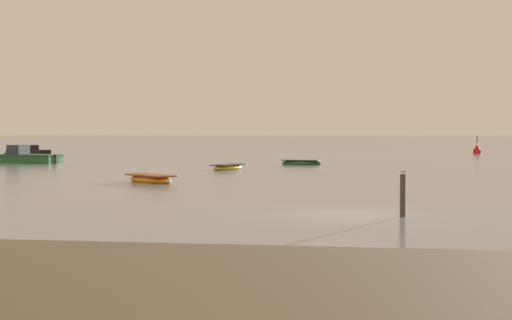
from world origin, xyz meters
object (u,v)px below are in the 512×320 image
object	(u,v)px
rowboat_moored_2	(301,163)
motorboat_moored_3	(34,152)
motorboat_moored_0	(21,159)
channel_buoy	(477,150)
rowboat_moored_3	(150,179)
mooring_post_right	(403,195)
rowboat_moored_1	(228,167)

from	to	relation	value
rowboat_moored_2	motorboat_moored_3	world-z (taller)	motorboat_moored_3
rowboat_moored_2	motorboat_moored_0	bearing A→B (deg)	-163.99
motorboat_moored_0	motorboat_moored_3	distance (m)	26.94
rowboat_moored_2	channel_buoy	distance (m)	37.71
motorboat_moored_0	rowboat_moored_3	bearing A→B (deg)	139.64
rowboat_moored_2	rowboat_moored_3	world-z (taller)	rowboat_moored_3
channel_buoy	motorboat_moored_3	bearing A→B (deg)	-169.83
motorboat_moored_0	motorboat_moored_3	xyz separation A→B (m)	(-10.07, 24.98, -0.11)
channel_buoy	mooring_post_right	xyz separation A→B (m)	(-9.64, -73.52, 0.25)
rowboat_moored_2	mooring_post_right	distance (m)	40.68
rowboat_moored_3	motorboat_moored_3	world-z (taller)	motorboat_moored_3
motorboat_moored_3	channel_buoy	distance (m)	52.03
channel_buoy	mooring_post_right	world-z (taller)	channel_buoy
rowboat_moored_3	channel_buoy	bearing A→B (deg)	111.64
motorboat_moored_3	mooring_post_right	size ratio (longest dim) A/B	2.60
rowboat_moored_3	channel_buoy	distance (m)	62.01
rowboat_moored_1	rowboat_moored_2	size ratio (longest dim) A/B	1.00
motorboat_moored_3	mooring_post_right	bearing A→B (deg)	155.49
rowboat_moored_3	motorboat_moored_3	xyz separation A→B (m)	(-28.43, 48.49, 0.08)
rowboat_moored_2	channel_buoy	bearing A→B (deg)	77.37
rowboat_moored_1	channel_buoy	bearing A→B (deg)	-6.17
motorboat_moored_0	rowboat_moored_2	distance (m)	23.94
rowboat_moored_1	rowboat_moored_3	world-z (taller)	rowboat_moored_3
motorboat_moored_0	mooring_post_right	size ratio (longest dim) A/B	3.86
motorboat_moored_0	rowboat_moored_3	size ratio (longest dim) A/B	1.78
rowboat_moored_3	channel_buoy	xyz separation A→B (m)	(22.78, 57.68, 0.30)
motorboat_moored_0	channel_buoy	distance (m)	53.48
rowboat_moored_1	mooring_post_right	xyz separation A→B (m)	(11.84, -30.73, 0.57)
motorboat_moored_3	mooring_post_right	distance (m)	76.60
rowboat_moored_1	rowboat_moored_2	bearing A→B (deg)	-4.32
motorboat_moored_0	rowboat_moored_3	world-z (taller)	motorboat_moored_0
rowboat_moored_2	channel_buoy	xyz separation A→B (m)	(17.21, 33.55, 0.31)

